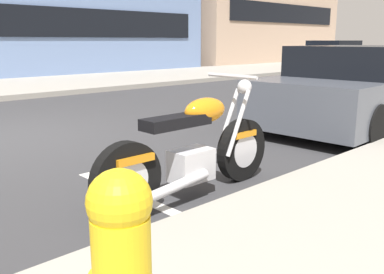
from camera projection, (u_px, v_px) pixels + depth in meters
The scene contains 6 objects.
ground_plane at pixel (3, 139), 6.42m from camera, with size 260.00×260.00×0.00m, color #333335.
sidewalk_far_curb at pixel (221, 72), 19.13m from camera, with size 120.00×5.00×0.14m, color gray.
parking_stall_stripe at pixel (144, 200), 3.95m from camera, with size 0.12×2.20×0.01m, color silver.
parked_motorcycle at pixel (193, 152), 3.97m from camera, with size 2.11×0.62×1.12m.
parked_car_behind_motorcycle at pixel (358, 89), 7.24m from camera, with size 4.30×2.02×1.36m.
car_opposite_curb at pixel (332, 57), 19.73m from camera, with size 4.30×1.90×1.44m.
Camera 1 is at (-2.24, -6.50, 1.45)m, focal length 39.85 mm.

